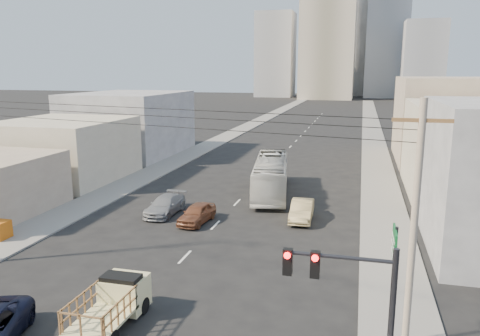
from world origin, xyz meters
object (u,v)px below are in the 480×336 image
at_px(sedan_grey, 165,205).
at_px(utility_pole, 412,247).
at_px(city_bus, 271,176).
at_px(green_sign, 394,258).
at_px(sedan_brown, 197,213).
at_px(sedan_tan, 302,210).
at_px(flatbed_pickup, 112,301).
at_px(traffic_signal, 355,308).

xyz_separation_m(sedan_grey, utility_pole, (16.01, -16.57, 4.49)).
xyz_separation_m(city_bus, green_sign, (8.97, -22.00, 2.09)).
distance_m(sedan_brown, sedan_tan, 7.68).
relative_size(flatbed_pickup, sedan_tan, 1.00).
xyz_separation_m(flatbed_pickup, sedan_tan, (6.08, 16.56, -0.37)).
distance_m(city_bus, green_sign, 23.85).
height_order(sedan_brown, sedan_tan, sedan_tan).
distance_m(sedan_tan, sedan_grey, 10.38).
distance_m(city_bus, utility_pole, 26.44).
height_order(sedan_brown, sedan_grey, sedan_brown).
relative_size(city_bus, utility_pole, 1.19).
distance_m(city_bus, traffic_signal, 28.15).
bearing_deg(sedan_grey, utility_pole, -45.01).
xyz_separation_m(sedan_grey, green_sign, (15.67, -14.07, 3.05)).
bearing_deg(sedan_tan, green_sign, -72.64).
bearing_deg(sedan_grey, sedan_brown, -23.20).
relative_size(sedan_tan, utility_pole, 0.44).
bearing_deg(city_bus, traffic_signal, -82.83).
xyz_separation_m(sedan_brown, sedan_grey, (-3.06, 1.37, -0.00)).
bearing_deg(utility_pole, city_bus, 110.80).
relative_size(flatbed_pickup, sedan_brown, 1.08).
relative_size(sedan_brown, utility_pole, 0.41).
bearing_deg(green_sign, sedan_brown, 134.81).
height_order(sedan_brown, green_sign, green_sign).
bearing_deg(flatbed_pickup, sedan_brown, 94.76).
bearing_deg(green_sign, sedan_tan, 109.39).
bearing_deg(flatbed_pickup, sedan_tan, 69.83).
distance_m(sedan_grey, green_sign, 21.29).
bearing_deg(flatbed_pickup, traffic_signal, -20.15).
bearing_deg(sedan_tan, city_bus, 116.08).
height_order(city_bus, green_sign, green_sign).
bearing_deg(flatbed_pickup, green_sign, 6.56).
relative_size(sedan_grey, traffic_signal, 0.79).
distance_m(flatbed_pickup, sedan_tan, 17.65).
height_order(city_bus, traffic_signal, traffic_signal).
xyz_separation_m(city_bus, sedan_brown, (-3.64, -9.30, -0.96)).
distance_m(sedan_tan, traffic_signal, 20.91).
height_order(sedan_tan, green_sign, green_sign).
bearing_deg(sedan_brown, flatbed_pickup, -79.67).
relative_size(city_bus, green_sign, 2.37).
distance_m(city_bus, sedan_brown, 10.03).
relative_size(sedan_tan, traffic_signal, 0.74).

